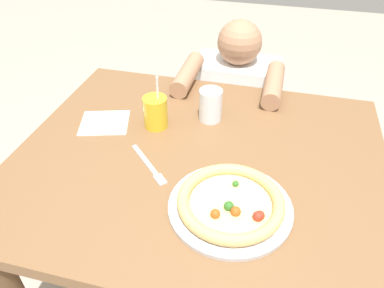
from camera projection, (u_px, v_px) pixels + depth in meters
dining_table at (198, 183)px, 1.19m from camera, size 1.12×0.94×0.75m
pizza_near at (231, 203)px, 0.94m from camera, size 0.32×0.32×0.04m
drink_cup_colored at (156, 112)px, 1.21m from camera, size 0.08×0.08×0.19m
water_cup_clear at (210, 105)px, 1.25m from camera, size 0.08×0.08×0.11m
paper_napkin at (105, 123)px, 1.26m from camera, size 0.19×0.18×0.00m
fork at (150, 166)px, 1.08m from camera, size 0.16×0.16×0.00m
diner_seated at (233, 123)px, 1.83m from camera, size 0.41×0.52×0.94m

